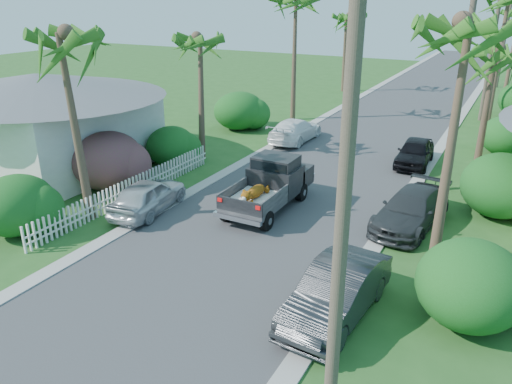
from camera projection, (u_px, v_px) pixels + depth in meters
The scene contains 28 objects.
ground at pixel (168, 301), 14.29m from camera, with size 120.00×120.00×0.00m, color #27541F.
road at pixel (389, 120), 34.77m from camera, with size 8.00×100.00×0.02m, color #38383A.
curb_left at pixel (330, 113), 36.64m from camera, with size 0.60×100.00×0.06m, color #A5A39E.
curb_right at pixel (454, 127), 32.87m from camera, with size 0.60×100.00×0.06m, color #A5A39E.
pickup_truck at pixel (272, 182), 20.41m from camera, with size 1.98×5.12×2.06m.
parked_car_rn at pixel (337, 293), 13.37m from camera, with size 1.55×4.45×1.47m, color #27292B.
parked_car_rm at pixel (411, 210), 18.65m from camera, with size 1.89×4.64×1.35m, color #2E3134.
parked_car_rf at pixel (415, 152), 25.41m from camera, with size 1.59×3.94×1.34m, color black.
parked_car_ln at pixel (148, 196), 19.94m from camera, with size 1.60×3.97×1.35m, color silver.
parked_car_lf at pixel (295, 130), 29.55m from camera, with size 1.87×4.60×1.34m, color white.
palm_l_a at pixel (62, 34), 16.90m from camera, with size 4.40×4.40×8.20m.
palm_l_b at pixel (199, 38), 24.83m from camera, with size 4.40×4.40×7.40m.
palm_l_d at pixel (347, 16), 42.61m from camera, with size 4.40×4.40×7.70m.
palm_r_a at pixel (469, 24), 13.70m from camera, with size 4.40×4.40×8.70m.
palm_r_b at pixel (496, 50), 21.48m from camera, with size 4.40×4.40×7.20m.
shrub_l_a at pixel (16, 205), 17.99m from camera, with size 2.60×2.86×2.20m, color #164714.
shrub_l_b at pixel (108, 161), 22.14m from camera, with size 3.00×3.30×2.60m, color #9E1653.
shrub_l_c at pixel (171, 146), 25.35m from camera, with size 2.40×2.64×2.00m, color #164714.
shrub_l_d at pixel (239, 111), 32.10m from camera, with size 3.20×3.52×2.40m, color #164714.
shrub_r_a at pixel (470, 284), 12.99m from camera, with size 2.80×3.08×2.30m, color #164714.
shrub_r_b at pixel (501, 185), 19.42m from camera, with size 3.00×3.30×2.50m, color #164714.
shrub_r_c at pixel (505, 136), 27.00m from camera, with size 2.60×2.86×2.10m, color #164714.
picket_fence at pixel (134, 188), 21.24m from camera, with size 0.10×11.00×1.00m, color white.
house_left at pixel (43, 124), 24.94m from camera, with size 9.00×8.00×4.60m.
utility_pole_a at pixel (342, 221), 8.49m from camera, with size 1.60×0.26×9.00m.
utility_pole_b at pixel (461, 87), 20.78m from camera, with size 1.60×0.26×9.00m.
utility_pole_c at pixel (491, 52), 33.07m from camera, with size 1.60×0.26×9.00m.
utility_pole_d at pixel (505, 36), 45.36m from camera, with size 1.60×0.26×9.00m.
Camera 1 is at (7.94, -9.50, 8.19)m, focal length 35.00 mm.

